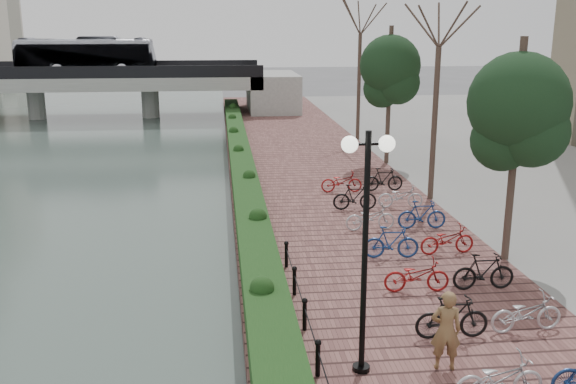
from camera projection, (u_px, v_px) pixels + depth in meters
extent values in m
cube|color=brown|center=(327.00, 197.00, 27.09)|extent=(8.00, 75.00, 0.50)
cube|color=#173A15|center=(244.00, 173.00, 29.01)|extent=(1.10, 56.00, 0.60)
cylinder|color=black|center=(318.00, 360.00, 12.71)|extent=(0.10, 0.10, 0.70)
cylinder|color=black|center=(305.00, 316.00, 14.64)|extent=(0.10, 0.10, 0.70)
cylinder|color=black|center=(294.00, 282.00, 16.56)|extent=(0.10, 0.10, 0.70)
cylinder|color=black|center=(286.00, 256.00, 18.49)|extent=(0.10, 0.10, 0.70)
cylinder|color=black|center=(365.00, 256.00, 12.39)|extent=(0.12, 0.12, 4.90)
cylinder|color=black|center=(368.00, 144.00, 11.84)|extent=(0.70, 0.06, 0.06)
sphere|color=white|center=(350.00, 144.00, 11.80)|extent=(0.32, 0.32, 0.32)
sphere|color=white|center=(387.00, 144.00, 11.87)|extent=(0.32, 0.32, 0.32)
imported|color=brown|center=(446.00, 330.00, 12.87)|extent=(0.68, 0.51, 1.69)
imported|color=silver|center=(502.00, 382.00, 11.72)|extent=(0.60, 1.72, 0.90)
imported|color=black|center=(452.00, 318.00, 14.21)|extent=(0.47, 1.66, 1.00)
imported|color=maroon|center=(417.00, 276.00, 16.73)|extent=(0.60, 1.71, 0.90)
imported|color=navy|center=(391.00, 242.00, 19.22)|extent=(0.47, 1.66, 1.00)
imported|color=silver|center=(371.00, 218.00, 21.73)|extent=(0.60, 1.71, 0.90)
imported|color=black|center=(355.00, 197.00, 24.22)|extent=(0.47, 1.66, 1.00)
imported|color=maroon|center=(342.00, 182.00, 26.74)|extent=(0.60, 1.72, 0.90)
imported|color=silver|center=(529.00, 316.00, 14.41)|extent=(0.60, 1.71, 0.90)
imported|color=black|center=(483.00, 271.00, 16.90)|extent=(0.47, 1.66, 1.00)
imported|color=maroon|center=(449.00, 241.00, 19.41)|extent=(0.60, 1.71, 0.90)
imported|color=navy|center=(422.00, 215.00, 21.90)|extent=(0.47, 1.66, 1.00)
imported|color=silver|center=(401.00, 197.00, 24.42)|extent=(0.60, 1.71, 0.90)
imported|color=black|center=(384.00, 180.00, 26.91)|extent=(0.47, 1.66, 1.00)
cube|color=gray|center=(34.00, 82.00, 50.91)|extent=(36.00, 8.00, 1.00)
cube|color=black|center=(18.00, 73.00, 46.92)|extent=(36.00, 0.15, 0.90)
cube|color=black|center=(46.00, 66.00, 54.42)|extent=(36.00, 0.15, 0.90)
cylinder|color=gray|center=(36.00, 104.00, 51.35)|extent=(1.40, 1.40, 2.50)
cylinder|color=gray|center=(150.00, 102.00, 52.27)|extent=(1.40, 1.40, 2.50)
imported|color=white|center=(86.00, 56.00, 50.84)|extent=(2.52, 10.77, 3.00)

